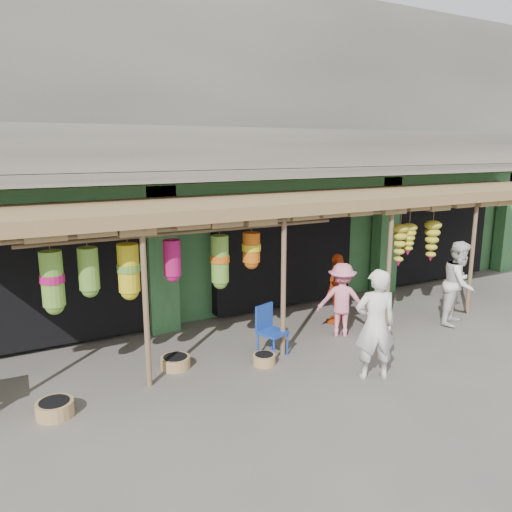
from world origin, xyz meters
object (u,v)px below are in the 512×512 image
person_right (459,283)px  person_vendor (337,288)px  person_front (375,325)px  blue_chair (269,327)px  person_shopper (342,300)px

person_right → person_vendor: (-2.23, 1.30, -0.14)m
person_front → person_vendor: size_ratio=1.20×
blue_chair → person_vendor: person_vendor is taller
person_right → person_vendor: size_ratio=1.18×
person_vendor → person_shopper: size_ratio=1.02×
blue_chair → person_right: (4.37, -0.53, 0.38)m
blue_chair → person_shopper: (1.74, 0.12, 0.23)m
person_right → person_shopper: size_ratio=1.20×
person_vendor → blue_chair: bearing=-10.1°
person_vendor → person_right: bearing=119.9°
blue_chair → person_front: person_front is taller
person_front → person_vendor: 2.68m
blue_chair → person_vendor: bearing=1.1°
blue_chair → person_right: size_ratio=0.52×
blue_chair → person_front: bearing=-77.2°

